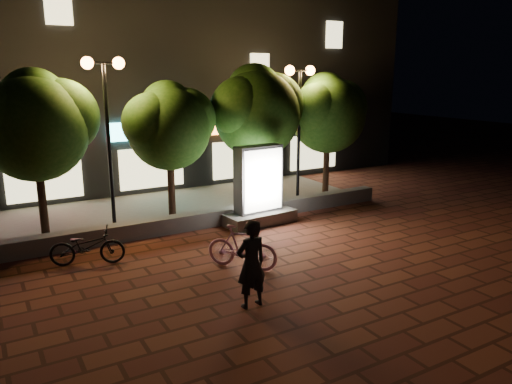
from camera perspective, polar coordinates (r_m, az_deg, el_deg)
ground at (r=12.03m, az=-2.74°, el=-9.88°), size 80.00×80.00×0.00m
retaining_wall at (r=15.39m, az=-9.62°, el=-3.70°), size 16.00×0.45×0.50m
sidewalk at (r=17.72m, az=-12.44°, el=-2.21°), size 16.00×5.00×0.08m
building_block at (r=23.35m, az=-18.13°, el=13.55°), size 28.00×8.12×11.30m
tree_left at (r=15.42m, az=-24.26°, el=7.46°), size 3.60×3.00×4.89m
tree_mid at (r=16.33m, az=-10.04°, el=7.93°), size 3.24×2.70×4.50m
tree_right at (r=17.71m, az=0.14°, el=9.71°), size 3.72×3.10×5.07m
tree_far_right at (r=19.52m, az=8.40°, el=9.37°), size 3.48×2.90×4.76m
street_lamp_left at (r=15.44m, az=-17.09°, el=10.24°), size 1.26×0.36×5.18m
street_lamp_right at (r=18.35m, az=5.09°, el=10.83°), size 1.26×0.36×4.98m
ad_kiosk at (r=15.87m, az=0.27°, el=-0.03°), size 2.45×1.37×2.56m
scooter_pink at (r=12.35m, az=-1.64°, el=-6.43°), size 1.59×1.76×1.11m
rider at (r=10.26m, az=-0.56°, el=-8.37°), size 0.73×0.51×1.91m
scooter_parked at (r=13.31m, az=-19.05°, el=-6.00°), size 1.97×1.24×0.98m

